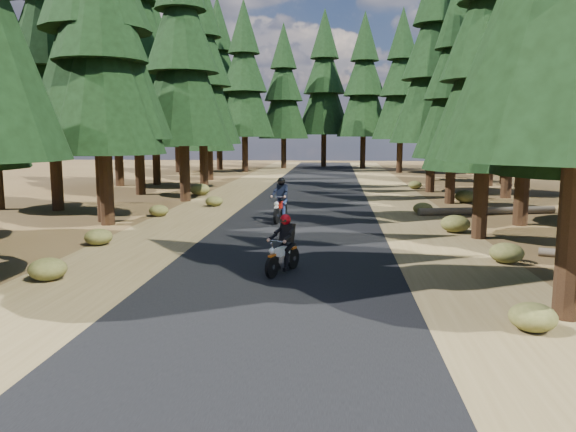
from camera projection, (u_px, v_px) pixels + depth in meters
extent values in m
plane|color=#412F17|center=(283.00, 266.00, 14.58)|extent=(120.00, 120.00, 0.00)
cube|color=black|center=(297.00, 233.00, 19.50)|extent=(6.00, 100.00, 0.01)
cube|color=brown|center=(167.00, 231.00, 19.89)|extent=(3.20, 100.00, 0.01)
cube|color=brown|center=(431.00, 235.00, 19.12)|extent=(3.20, 100.00, 0.01)
cylinder|color=black|center=(105.00, 154.00, 20.89)|extent=(0.51, 0.51, 5.34)
cone|color=black|center=(101.00, 62.00, 20.41)|extent=(4.54, 4.54, 6.68)
cylinder|color=black|center=(482.00, 170.00, 18.16)|extent=(0.48, 0.48, 4.52)
cone|color=black|center=(486.00, 81.00, 17.75)|extent=(3.84, 3.84, 5.65)
cone|color=black|center=(490.00, 14.00, 17.46)|extent=(2.94, 2.94, 4.07)
cylinder|color=black|center=(101.00, 139.00, 21.63)|extent=(0.56, 0.56, 6.43)
cone|color=black|center=(96.00, 31.00, 21.06)|extent=(5.46, 5.46, 8.03)
cylinder|color=black|center=(524.00, 147.00, 20.75)|extent=(0.53, 0.53, 5.84)
cone|color=black|center=(530.00, 46.00, 20.22)|extent=(4.96, 4.96, 7.30)
cylinder|color=black|center=(55.00, 148.00, 24.91)|extent=(0.52, 0.52, 5.56)
cone|color=black|center=(50.00, 68.00, 24.41)|extent=(4.73, 4.73, 6.95)
cone|color=black|center=(47.00, 8.00, 24.05)|extent=(3.62, 3.62, 5.01)
cylinder|color=black|center=(574.00, 139.00, 23.36)|extent=(0.56, 0.56, 6.43)
cylinder|color=black|center=(184.00, 145.00, 28.40)|extent=(0.53, 0.53, 5.72)
cone|color=black|center=(182.00, 73.00, 27.89)|extent=(4.86, 4.86, 7.15)
cone|color=black|center=(181.00, 19.00, 27.52)|extent=(3.72, 3.72, 5.15)
cylinder|color=black|center=(451.00, 158.00, 27.53)|extent=(0.48, 0.48, 4.51)
cone|color=black|center=(454.00, 99.00, 27.13)|extent=(3.83, 3.83, 5.64)
cone|color=black|center=(455.00, 56.00, 26.84)|extent=(2.93, 2.93, 4.06)
cone|color=black|center=(457.00, 12.00, 26.55)|extent=(2.03, 2.03, 3.38)
cylinder|color=black|center=(139.00, 138.00, 31.56)|extent=(0.55, 0.55, 6.37)
cone|color=black|center=(136.00, 66.00, 30.99)|extent=(5.41, 5.41, 7.96)
cone|color=black|center=(134.00, 12.00, 30.57)|extent=(4.14, 4.14, 5.73)
cylinder|color=black|center=(509.00, 138.00, 29.80)|extent=(0.56, 0.56, 6.47)
cone|color=black|center=(513.00, 59.00, 29.21)|extent=(5.50, 5.50, 8.09)
cone|color=black|center=(516.00, 1.00, 28.80)|extent=(4.21, 4.21, 5.82)
cylinder|color=black|center=(203.00, 144.00, 35.23)|extent=(0.53, 0.53, 5.64)
cone|color=black|center=(202.00, 86.00, 34.72)|extent=(4.79, 4.79, 7.05)
cone|color=black|center=(201.00, 44.00, 34.36)|extent=(3.67, 3.67, 5.08)
cone|color=black|center=(200.00, 1.00, 33.99)|extent=(2.54, 2.54, 4.23)
cylinder|color=black|center=(431.00, 143.00, 33.03)|extent=(0.53, 0.53, 5.83)
cone|color=black|center=(434.00, 79.00, 32.51)|extent=(4.95, 4.95, 7.29)
cone|color=black|center=(435.00, 33.00, 32.13)|extent=(3.79, 3.79, 5.25)
cylinder|color=black|center=(156.00, 145.00, 38.00)|extent=(0.52, 0.52, 5.45)
cone|color=black|center=(154.00, 93.00, 37.51)|extent=(4.63, 4.63, 6.81)
cone|color=black|center=(153.00, 56.00, 37.16)|extent=(3.54, 3.54, 4.90)
cone|color=black|center=(152.00, 17.00, 36.80)|extent=(2.45, 2.45, 4.09)
cylinder|color=black|center=(491.00, 151.00, 37.08)|extent=(0.48, 0.48, 4.61)
cone|color=black|center=(493.00, 107.00, 36.67)|extent=(3.92, 3.92, 5.77)
cone|color=black|center=(495.00, 74.00, 36.37)|extent=(3.00, 3.00, 4.15)
cone|color=black|center=(496.00, 41.00, 36.07)|extent=(2.08, 2.08, 3.46)
cylinder|color=black|center=(210.00, 151.00, 42.02)|extent=(0.48, 0.48, 4.42)
cone|color=black|center=(209.00, 113.00, 41.62)|extent=(3.76, 3.76, 5.52)
cone|color=black|center=(208.00, 86.00, 41.33)|extent=(2.87, 2.87, 3.98)
cone|color=black|center=(208.00, 58.00, 41.05)|extent=(1.99, 1.99, 3.31)
cylinder|color=black|center=(431.00, 142.00, 41.47)|extent=(0.53, 0.53, 5.76)
cone|color=black|center=(433.00, 92.00, 40.95)|extent=(4.90, 4.90, 7.21)
cone|color=black|center=(434.00, 55.00, 40.58)|extent=(3.75, 3.75, 5.19)
cone|color=black|center=(436.00, 18.00, 40.21)|extent=(2.59, 2.59, 4.32)
cylinder|color=black|center=(181.00, 147.00, 47.54)|extent=(0.49, 0.49, 4.75)
cone|color=black|center=(180.00, 111.00, 47.12)|extent=(4.04, 4.04, 5.93)
cone|color=black|center=(179.00, 85.00, 46.81)|extent=(3.09, 3.09, 4.27)
cone|color=black|center=(179.00, 59.00, 46.50)|extent=(2.14, 2.14, 3.56)
cylinder|color=black|center=(483.00, 142.00, 44.71)|extent=(0.53, 0.53, 5.66)
cone|color=black|center=(486.00, 97.00, 44.20)|extent=(4.81, 4.81, 7.07)
cone|color=black|center=(487.00, 63.00, 43.83)|extent=(3.68, 3.68, 5.09)
cone|color=black|center=(489.00, 30.00, 43.47)|extent=(2.55, 2.55, 4.24)
cylinder|color=black|center=(118.00, 138.00, 36.91)|extent=(0.56, 0.56, 6.40)
cone|color=black|center=(115.00, 75.00, 36.33)|extent=(5.44, 5.44, 8.00)
cone|color=black|center=(113.00, 29.00, 35.92)|extent=(4.16, 4.16, 5.76)
cylinder|color=black|center=(506.00, 140.00, 38.68)|extent=(0.54, 0.54, 6.00)
cone|color=black|center=(509.00, 85.00, 38.14)|extent=(5.10, 5.10, 7.50)
cone|color=black|center=(511.00, 44.00, 37.75)|extent=(3.90, 3.90, 5.40)
cone|color=black|center=(514.00, 2.00, 37.37)|extent=(2.70, 2.70, 4.50)
cylinder|color=black|center=(245.00, 137.00, 51.19)|extent=(0.56, 0.56, 6.40)
cone|color=black|center=(244.00, 92.00, 50.61)|extent=(5.44, 5.44, 8.00)
cone|color=black|center=(244.00, 59.00, 50.20)|extent=(4.16, 4.16, 5.76)
cone|color=black|center=(244.00, 26.00, 49.79)|extent=(2.88, 2.88, 4.80)
cylinder|color=black|center=(400.00, 139.00, 50.03)|extent=(0.54, 0.54, 6.00)
cone|color=black|center=(401.00, 96.00, 49.50)|extent=(5.10, 5.10, 7.50)
cone|color=black|center=(402.00, 65.00, 49.11)|extent=(3.90, 3.90, 5.40)
cone|color=black|center=(403.00, 33.00, 48.72)|extent=(2.70, 2.70, 4.50)
cylinder|color=black|center=(219.00, 135.00, 54.37)|extent=(0.57, 0.57, 6.80)
cone|color=black|center=(218.00, 90.00, 53.76)|extent=(5.78, 5.78, 8.50)
cone|color=black|center=(218.00, 57.00, 53.32)|extent=(4.42, 4.42, 6.12)
cone|color=black|center=(217.00, 24.00, 52.88)|extent=(3.06, 3.06, 5.10)
cylinder|color=black|center=(429.00, 137.00, 52.71)|extent=(0.56, 0.56, 6.40)
cone|color=black|center=(430.00, 93.00, 52.13)|extent=(5.44, 5.44, 8.00)
cone|color=black|center=(432.00, 61.00, 51.72)|extent=(4.16, 4.16, 5.76)
cone|color=black|center=(433.00, 29.00, 51.31)|extent=(2.88, 2.88, 4.80)
cylinder|color=black|center=(284.00, 139.00, 56.88)|extent=(0.54, 0.54, 6.00)
cone|color=black|center=(284.00, 101.00, 56.34)|extent=(5.10, 5.10, 7.50)
cone|color=black|center=(284.00, 73.00, 55.95)|extent=(3.90, 3.90, 5.40)
cone|color=black|center=(284.00, 45.00, 55.57)|extent=(2.70, 2.70, 4.50)
cylinder|color=black|center=(363.00, 137.00, 56.18)|extent=(0.56, 0.56, 6.40)
cone|color=black|center=(364.00, 96.00, 55.60)|extent=(5.44, 5.44, 8.00)
cone|color=black|center=(364.00, 66.00, 55.19)|extent=(4.16, 4.16, 5.76)
cone|color=black|center=(365.00, 36.00, 54.77)|extent=(2.88, 2.88, 4.80)
cylinder|color=black|center=(324.00, 135.00, 59.44)|extent=(0.57, 0.57, 6.80)
cone|color=black|center=(324.00, 94.00, 58.83)|extent=(5.78, 5.78, 8.50)
cone|color=black|center=(324.00, 64.00, 58.39)|extent=(4.42, 4.42, 6.12)
cone|color=black|center=(325.00, 33.00, 57.95)|extent=(3.06, 3.06, 5.10)
cylinder|color=black|center=(178.00, 141.00, 50.77)|extent=(0.52, 0.52, 5.60)
cone|color=black|center=(177.00, 102.00, 50.27)|extent=(4.76, 4.76, 7.00)
cone|color=black|center=(176.00, 73.00, 49.90)|extent=(3.64, 3.64, 5.04)
cone|color=black|center=(175.00, 44.00, 49.54)|extent=(2.52, 2.52, 4.20)
cylinder|color=black|center=(471.00, 139.00, 48.54)|extent=(0.54, 0.54, 6.00)
cone|color=black|center=(474.00, 95.00, 48.00)|extent=(5.10, 5.10, 7.50)
cone|color=black|center=(475.00, 63.00, 47.61)|extent=(3.90, 3.90, 5.40)
cone|color=black|center=(477.00, 30.00, 47.23)|extent=(2.70, 2.70, 4.50)
cylinder|color=#4C4233|center=(487.00, 211.00, 23.98)|extent=(6.01, 1.57, 0.32)
ellipsoid|color=#474C1E|center=(423.00, 209.00, 24.00)|extent=(0.84, 0.84, 0.51)
ellipsoid|color=#474C1E|center=(200.00, 189.00, 31.55)|extent=(1.10, 1.10, 0.66)
ellipsoid|color=#474C1E|center=(159.00, 211.00, 23.42)|extent=(0.80, 0.80, 0.48)
ellipsoid|color=#474C1E|center=(415.00, 185.00, 35.29)|extent=(0.84, 0.84, 0.51)
ellipsoid|color=#474C1E|center=(507.00, 253.00, 14.91)|extent=(0.90, 0.90, 0.54)
ellipsoid|color=#474C1E|center=(455.00, 224.00, 19.56)|extent=(1.01, 1.01, 0.61)
ellipsoid|color=#474C1E|center=(533.00, 317.00, 9.74)|extent=(0.82, 0.82, 0.49)
ellipsoid|color=#474C1E|center=(98.00, 237.00, 17.32)|extent=(0.85, 0.85, 0.51)
ellipsoid|color=#474C1E|center=(214.00, 201.00, 26.64)|extent=(0.82, 0.82, 0.49)
ellipsoid|color=#474C1E|center=(48.00, 269.00, 13.14)|extent=(0.88, 0.88, 0.53)
ellipsoid|color=#474C1E|center=(466.00, 197.00, 28.04)|extent=(1.06, 1.06, 0.64)
cube|color=black|center=(283.00, 234.00, 13.64)|extent=(0.38, 0.31, 0.47)
sphere|color=#A8060E|center=(283.00, 220.00, 13.59)|extent=(0.35, 0.35, 0.26)
cube|color=black|center=(280.00, 192.00, 21.80)|extent=(0.42, 0.29, 0.56)
sphere|color=black|center=(280.00, 182.00, 21.75)|extent=(0.35, 0.35, 0.31)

